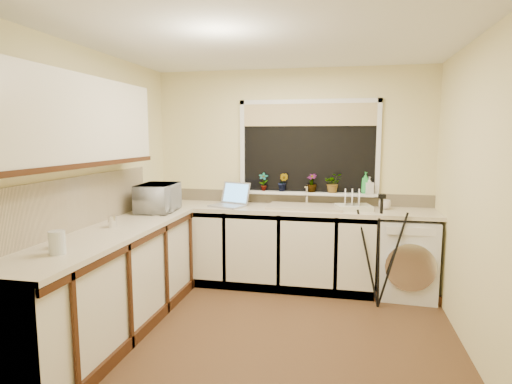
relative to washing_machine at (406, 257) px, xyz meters
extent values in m
plane|color=#513620|center=(-1.28, -1.16, -0.42)|extent=(3.20, 3.20, 0.00)
plane|color=white|center=(-1.28, -1.16, 2.03)|extent=(3.20, 3.20, 0.00)
plane|color=beige|center=(-1.28, 0.34, 0.81)|extent=(3.20, 0.00, 3.20)
plane|color=beige|center=(-1.28, -2.66, 0.81)|extent=(3.20, 0.00, 3.20)
plane|color=beige|center=(-2.88, -1.16, 0.81)|extent=(0.00, 3.00, 3.00)
plane|color=beige|center=(0.32, -1.16, 0.81)|extent=(0.00, 3.00, 3.00)
cube|color=silver|center=(-1.61, 0.04, 0.01)|extent=(2.55, 0.60, 0.86)
cube|color=silver|center=(-2.58, -1.46, 0.01)|extent=(0.54, 2.40, 0.86)
cube|color=beige|center=(-1.28, 0.04, 0.46)|extent=(3.20, 0.60, 0.04)
cube|color=beige|center=(-2.58, -1.46, 0.46)|extent=(0.60, 2.40, 0.04)
cube|color=silver|center=(-2.72, -1.61, 1.38)|extent=(0.28, 1.90, 0.70)
cube|color=beige|center=(-2.87, -1.46, 0.71)|extent=(0.02, 2.40, 0.45)
cube|color=beige|center=(-1.28, 0.33, 0.55)|extent=(3.20, 0.02, 0.14)
cube|color=black|center=(-1.08, 0.33, 1.13)|extent=(1.50, 0.02, 1.00)
cube|color=tan|center=(-1.08, 0.30, 1.51)|extent=(1.50, 0.02, 0.25)
cube|color=white|center=(-1.08, 0.27, 0.62)|extent=(1.60, 0.14, 0.03)
cube|color=tan|center=(-1.08, 0.04, 0.50)|extent=(0.82, 0.46, 0.03)
cylinder|color=silver|center=(-1.08, 0.22, 0.60)|extent=(0.03, 0.03, 0.24)
cube|color=silver|center=(0.00, 0.00, 0.00)|extent=(0.62, 0.60, 0.83)
cube|color=#A2A2AA|center=(-1.95, -0.07, 0.49)|extent=(0.43, 0.37, 0.02)
cube|color=#58A4F0|center=(-1.89, 0.09, 0.62)|extent=(0.37, 0.21, 0.24)
cylinder|color=white|center=(-2.50, -0.67, 0.59)|extent=(0.16, 0.16, 0.20)
cube|color=beige|center=(-0.56, 0.02, 0.51)|extent=(0.42, 0.35, 0.05)
cylinder|color=silver|center=(-2.54, -2.15, 0.56)|extent=(0.11, 0.11, 0.16)
cylinder|color=silver|center=(-2.63, -1.31, 0.54)|extent=(0.08, 0.08, 0.10)
imported|color=silver|center=(-2.58, -0.50, 0.63)|extent=(0.40, 0.56, 0.29)
imported|color=#999999|center=(-1.59, 0.25, 0.74)|extent=(0.12, 0.09, 0.21)
imported|color=#999999|center=(-1.36, 0.25, 0.74)|extent=(0.13, 0.12, 0.21)
imported|color=#999999|center=(-1.03, 0.26, 0.74)|extent=(0.16, 0.16, 0.21)
imported|color=#999999|center=(-0.79, 0.26, 0.74)|extent=(0.22, 0.20, 0.22)
imported|color=green|center=(-0.44, 0.27, 0.75)|extent=(0.12, 0.12, 0.24)
imported|color=#999999|center=(-0.39, 0.24, 0.73)|extent=(0.10, 0.10, 0.19)
imported|color=beige|center=(-0.23, 0.13, 0.54)|extent=(0.13, 0.13, 0.10)
imported|color=beige|center=(-2.64, -1.99, 0.53)|extent=(0.10, 0.10, 0.09)
camera|label=1|loc=(-0.66, -4.60, 1.28)|focal=29.81mm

